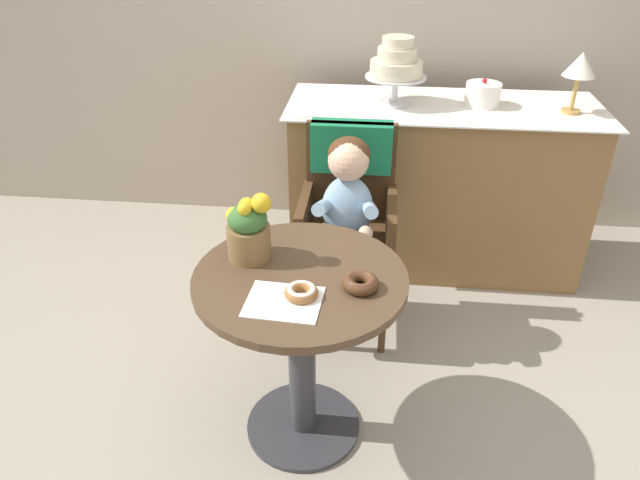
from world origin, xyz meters
name	(u,v)px	position (x,y,z in m)	size (l,w,h in m)	color
ground_plane	(303,426)	(0.00, 0.00, 0.00)	(8.00, 8.00, 0.00)	gray
cafe_table	(301,325)	(0.00, 0.00, 0.51)	(0.72, 0.72, 0.72)	#4C3826
wicker_chair	(349,197)	(0.12, 0.75, 0.64)	(0.42, 0.45, 0.95)	#472D19
seated_child	(347,206)	(0.12, 0.60, 0.68)	(0.27, 0.32, 0.73)	#8CADCC
paper_napkin	(284,302)	(-0.03, -0.15, 0.72)	(0.23, 0.19, 0.00)	white
donut_front	(301,292)	(0.02, -0.12, 0.74)	(0.11, 0.11, 0.04)	#936033
donut_mid	(361,282)	(0.20, -0.05, 0.74)	(0.12, 0.12, 0.04)	#4C2D19
flower_vase	(248,229)	(-0.19, 0.10, 0.83)	(0.16, 0.15, 0.25)	brown
display_counter	(436,186)	(0.55, 1.30, 0.45)	(1.56, 0.62, 0.90)	olive
tiered_cake_stand	(397,64)	(0.30, 1.30, 1.10)	(0.30, 0.30, 0.32)	silver
round_layer_cake	(483,94)	(0.73, 1.32, 0.96)	(0.17, 0.17, 0.13)	white
table_lamp	(580,67)	(1.14, 1.25, 1.12)	(0.15, 0.15, 0.28)	#B28C47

